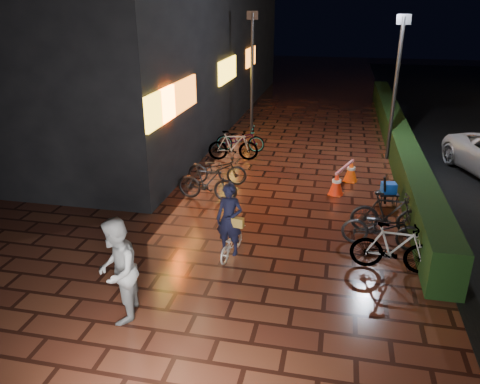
% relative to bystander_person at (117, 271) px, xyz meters
% --- Properties ---
extents(ground, '(80.00, 80.00, 0.00)m').
position_rel_bystander_person_xyz_m(ground, '(2.35, 3.69, -0.95)').
color(ground, '#381911').
rests_on(ground, ground).
extents(hedge, '(0.70, 20.00, 1.00)m').
position_rel_bystander_person_xyz_m(hedge, '(5.65, 11.69, -0.45)').
color(hedge, black).
rests_on(hedge, ground).
extents(bystander_person, '(0.91, 1.06, 1.90)m').
position_rel_bystander_person_xyz_m(bystander_person, '(0.00, 0.00, 0.00)').
color(bystander_person, slate).
rests_on(bystander_person, ground).
extents(storefront_block, '(12.09, 22.00, 9.00)m').
position_rel_bystander_person_xyz_m(storefront_block, '(-7.15, 15.18, 3.55)').
color(storefront_block, black).
rests_on(storefront_block, ground).
extents(lamp_post_hedge, '(0.46, 0.13, 4.81)m').
position_rel_bystander_person_xyz_m(lamp_post_hedge, '(5.25, 10.34, 1.70)').
color(lamp_post_hedge, black).
rests_on(lamp_post_hedge, ground).
extents(lamp_post_sf, '(0.47, 0.14, 4.85)m').
position_rel_bystander_person_xyz_m(lamp_post_sf, '(-0.08, 12.66, 1.72)').
color(lamp_post_sf, black).
rests_on(lamp_post_sf, ground).
extents(cyclist, '(0.64, 1.24, 1.71)m').
position_rel_bystander_person_xyz_m(cyclist, '(1.38, 2.48, -0.31)').
color(cyclist, silver).
rests_on(cyclist, ground).
extents(traffic_barrier, '(0.89, 1.67, 0.68)m').
position_rel_bystander_person_xyz_m(traffic_barrier, '(3.76, 7.18, -0.61)').
color(traffic_barrier, red).
rests_on(traffic_barrier, ground).
extents(cart_assembly, '(0.58, 0.61, 0.95)m').
position_rel_bystander_person_xyz_m(cart_assembly, '(4.92, 6.01, -0.46)').
color(cart_assembly, black).
rests_on(cart_assembly, ground).
extents(parked_bikes_storefront, '(1.88, 5.38, 1.05)m').
position_rel_bystander_person_xyz_m(parked_bikes_storefront, '(-0.01, 7.85, -0.45)').
color(parked_bikes_storefront, black).
rests_on(parked_bikes_storefront, ground).
extents(parked_bikes_hedge, '(1.97, 2.26, 1.05)m').
position_rel_bystander_person_xyz_m(parked_bikes_hedge, '(4.72, 3.53, -0.44)').
color(parked_bikes_hedge, black).
rests_on(parked_bikes_hedge, ground).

